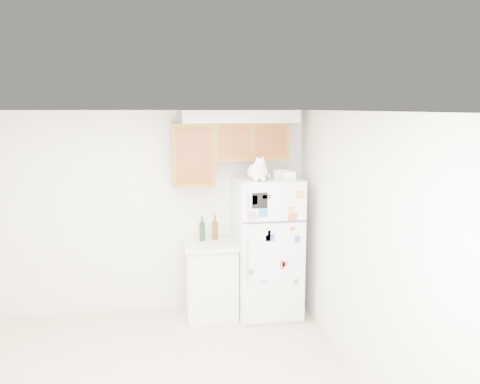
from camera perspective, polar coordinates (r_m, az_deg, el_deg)
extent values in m
cube|color=silver|center=(6.38, -9.83, -2.26)|extent=(3.80, 0.04, 2.50)
cube|color=silver|center=(2.59, -9.83, -20.36)|extent=(3.80, 0.04, 2.50)
cube|color=silver|center=(4.81, 13.55, -6.24)|extent=(0.04, 4.00, 2.50)
cube|color=white|center=(4.25, -10.31, 8.89)|extent=(3.80, 4.00, 0.04)
cube|color=brown|center=(6.20, 1.15, 5.71)|extent=(0.90, 0.33, 0.45)
cube|color=brown|center=(6.12, -5.32, 4.21)|extent=(0.50, 0.33, 0.75)
cube|color=silver|center=(6.17, -0.01, 8.48)|extent=(1.40, 0.37, 0.15)
cube|color=white|center=(6.25, 3.07, -6.15)|extent=(0.76, 0.72, 1.70)
cube|color=white|center=(5.75, 3.95, -1.13)|extent=(0.74, 0.03, 0.44)
cube|color=white|center=(5.97, 3.86, -9.09)|extent=(0.74, 0.03, 1.19)
cube|color=#59595B|center=(5.80, 3.93, -3.32)|extent=(0.74, 0.03, 0.02)
cylinder|color=silver|center=(5.66, 0.87, -1.34)|extent=(0.02, 0.02, 0.32)
cylinder|color=silver|center=(5.82, 0.85, -7.83)|extent=(0.02, 0.02, 0.55)
cube|color=black|center=(5.69, 2.24, -0.98)|extent=(0.18, 0.00, 0.18)
cube|color=white|center=(5.79, 2.40, -5.35)|extent=(0.22, 0.00, 0.28)
cube|color=#608E47|center=(6.05, 6.33, -9.96)|extent=(0.05, 0.00, 0.07)
cube|color=#3552BC|center=(5.81, 3.40, -5.20)|extent=(0.11, 0.00, 0.07)
cube|color=#4D4D52|center=(5.70, 3.01, -0.56)|extent=(0.10, 0.00, 0.05)
cube|color=#C33044|center=(5.94, 5.06, -8.10)|extent=(0.06, 0.00, 0.05)
cube|color=orange|center=(5.80, 5.80, -1.99)|extent=(0.08, 0.00, 0.07)
cube|color=teal|center=(5.73, 2.59, -2.37)|extent=(0.10, 0.00, 0.10)
cube|color=#BD2F39|center=(5.85, 5.93, -4.15)|extent=(0.05, 0.00, 0.05)
cube|color=#94B5D2|center=(5.68, 1.45, -0.92)|extent=(0.11, 0.00, 0.11)
cube|color=silver|center=(5.80, 3.51, -4.60)|extent=(0.08, 0.00, 0.07)
cube|color=#314DAC|center=(5.90, 6.43, -5.32)|extent=(0.06, 0.00, 0.08)
cube|color=gold|center=(5.80, 6.77, -0.30)|extent=(0.09, 0.00, 0.09)
cube|color=#E03B38|center=(5.94, 4.78, -8.16)|extent=(0.06, 0.00, 0.10)
cube|color=#A173A2|center=(5.71, 1.48, -2.73)|extent=(0.08, 0.00, 0.09)
cube|color=#BD4C3B|center=(5.82, 5.94, -2.78)|extent=(0.11, 0.00, 0.08)
cube|color=#408E67|center=(5.88, 1.15, -9.01)|extent=(0.08, 0.00, 0.06)
cube|color=#8EAEC9|center=(5.95, 2.68, -10.01)|extent=(0.10, 0.00, 0.05)
cube|color=white|center=(6.32, -3.29, -9.87)|extent=(0.60, 0.60, 0.88)
cube|color=white|center=(6.16, -3.31, -5.89)|extent=(0.64, 0.64, 0.04)
ellipsoid|color=white|center=(5.90, 1.98, 2.29)|extent=(0.23, 0.31, 0.20)
ellipsoid|color=white|center=(5.81, 2.16, 2.61)|extent=(0.17, 0.14, 0.19)
sphere|color=white|center=(5.76, 2.26, 3.26)|extent=(0.12, 0.12, 0.12)
cone|color=white|center=(5.74, 1.96, 3.83)|extent=(0.04, 0.04, 0.04)
cone|color=white|center=(5.76, 2.57, 3.84)|extent=(0.04, 0.04, 0.04)
cone|color=#D88C8C|center=(5.74, 1.97, 3.78)|extent=(0.02, 0.02, 0.03)
cone|color=#D88C8C|center=(5.75, 2.58, 3.79)|extent=(0.02, 0.02, 0.03)
sphere|color=white|center=(5.71, 2.36, 3.03)|extent=(0.05, 0.05, 0.05)
sphere|color=white|center=(5.78, 1.83, 1.51)|extent=(0.06, 0.06, 0.06)
sphere|color=white|center=(5.80, 2.61, 1.53)|extent=(0.06, 0.06, 0.06)
cylinder|color=white|center=(6.04, 2.68, 1.84)|extent=(0.14, 0.20, 0.07)
cube|color=white|center=(6.11, 4.51, 2.10)|extent=(0.19, 0.14, 0.10)
cube|color=white|center=(6.02, 5.51, 1.92)|extent=(0.17, 0.13, 0.09)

